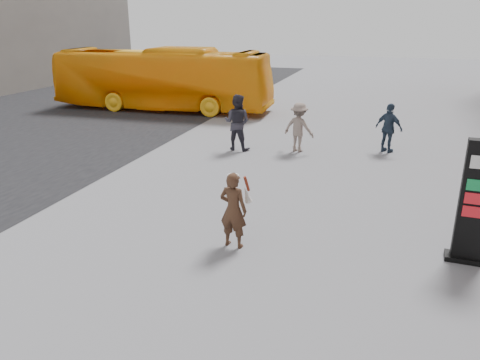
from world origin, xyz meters
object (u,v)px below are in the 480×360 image
(pedestrian_c, at_px, (389,128))
(pedestrian_a, at_px, (237,122))
(pedestrian_b, at_px, (299,127))
(woman, at_px, (233,209))
(bus, at_px, (162,79))
(info_pylon, at_px, (476,203))

(pedestrian_c, bearing_deg, pedestrian_a, 43.29)
(pedestrian_a, relative_size, pedestrian_b, 1.15)
(pedestrian_b, bearing_deg, pedestrian_a, 27.31)
(woman, xyz_separation_m, pedestrian_c, (2.79, 8.20, 0.03))
(bus, bearing_deg, pedestrian_c, -116.03)
(bus, relative_size, pedestrian_b, 6.44)
(pedestrian_a, height_order, pedestrian_c, pedestrian_a)
(bus, relative_size, pedestrian_a, 5.62)
(info_pylon, height_order, pedestrian_a, info_pylon)
(info_pylon, relative_size, pedestrian_a, 1.23)
(woman, distance_m, bus, 15.24)
(woman, height_order, bus, bus)
(woman, relative_size, bus, 0.14)
(bus, bearing_deg, woman, -150.53)
(pedestrian_a, bearing_deg, pedestrian_c, -161.45)
(bus, relative_size, pedestrian_c, 6.46)
(woman, bearing_deg, bus, -51.55)
(bus, xyz_separation_m, pedestrian_b, (7.91, -5.56, -0.66))
(info_pylon, relative_size, pedestrian_b, 1.41)
(woman, xyz_separation_m, pedestrian_b, (-0.13, 7.38, 0.04))
(info_pylon, distance_m, pedestrian_b, 8.02)
(pedestrian_c, bearing_deg, info_pylon, 131.61)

